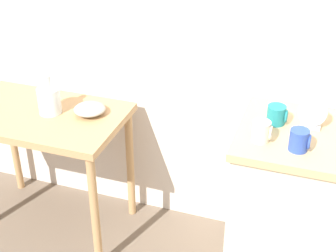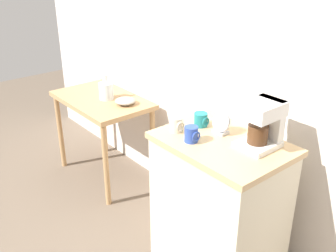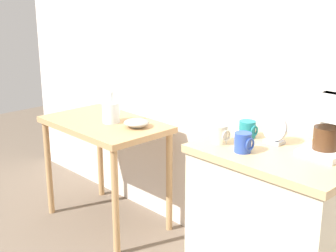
# 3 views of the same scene
# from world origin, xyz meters

# --- Properties ---
(wooden_table) EXTENTS (0.87, 0.54, 0.75)m
(wooden_table) POSITION_xyz_m (-0.68, 0.06, 0.64)
(wooden_table) COLOR tan
(wooden_table) RESTS_ON ground_plane
(kitchen_counter) EXTENTS (0.74, 0.53, 0.92)m
(kitchen_counter) POSITION_xyz_m (0.75, -0.01, 0.46)
(kitchen_counter) COLOR beige
(kitchen_counter) RESTS_ON ground_plane
(bowl_stoneware) EXTENTS (0.17, 0.17, 0.05)m
(bowl_stoneware) POSITION_xyz_m (-0.42, 0.13, 0.78)
(bowl_stoneware) COLOR #9E998C
(bowl_stoneware) RESTS_ON wooden_table
(glass_carafe_vase) EXTENTS (0.12, 0.12, 0.21)m
(glass_carafe_vase) POSITION_xyz_m (-0.63, 0.08, 0.82)
(glass_carafe_vase) COLOR silver
(glass_carafe_vase) RESTS_ON wooden_table
(mug_blue) EXTENTS (0.08, 0.08, 0.09)m
(mug_blue) POSITION_xyz_m (0.65, -0.15, 0.97)
(mug_blue) COLOR #2D4CAD
(mug_blue) RESTS_ON kitchen_counter
(mug_dark_teal) EXTENTS (0.09, 0.08, 0.08)m
(mug_dark_teal) POSITION_xyz_m (0.53, 0.03, 0.96)
(mug_dark_teal) COLOR teal
(mug_dark_teal) RESTS_ON kitchen_counter
(mug_small_cream) EXTENTS (0.08, 0.08, 0.09)m
(mug_small_cream) POSITION_xyz_m (0.50, -0.13, 0.97)
(mug_small_cream) COLOR beige
(mug_small_cream) RESTS_ON kitchen_counter
(table_clock) EXTENTS (0.12, 0.06, 0.13)m
(table_clock) POSITION_xyz_m (0.68, 0.05, 0.98)
(table_clock) COLOR #B2B5BA
(table_clock) RESTS_ON kitchen_counter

